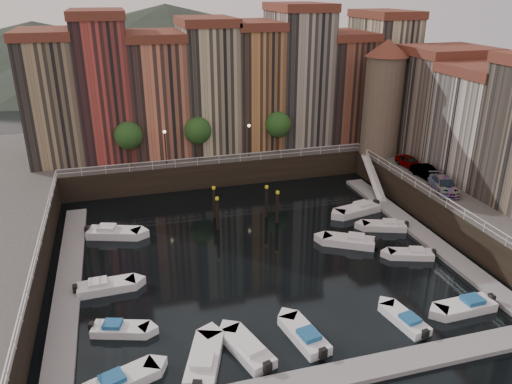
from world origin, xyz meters
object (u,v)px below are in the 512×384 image
object	(u,v)px
gangway	(373,175)
boat_left_2	(105,286)
car_b	(427,173)
boat_left_0	(121,381)
car_a	(409,162)
mooring_pilings	(244,207)
car_c	(444,186)
corner_tower	(383,96)
boat_left_1	(119,329)

from	to	relation	value
gangway	boat_left_2	bearing A→B (deg)	-156.62
boat_left_2	car_b	bearing A→B (deg)	11.02
boat_left_0	car_a	distance (m)	40.32
mooring_pilings	car_c	distance (m)	20.31
car_a	corner_tower	bearing A→B (deg)	92.13
car_a	car_b	xyz separation A→B (m)	(-0.12, -3.68, 0.02)
boat_left_2	car_a	world-z (taller)	car_a
boat_left_1	car_a	size ratio (longest dim) A/B	1.10
car_a	boat_left_2	bearing A→B (deg)	-165.93
car_a	car_b	size ratio (longest dim) A/B	0.94
gangway	boat_left_1	xyz separation A→B (m)	(-29.52, -18.88, -1.60)
boat_left_0	car_a	size ratio (longest dim) A/B	1.23
car_b	boat_left_1	bearing A→B (deg)	-161.80
boat_left_0	car_b	bearing A→B (deg)	9.69
gangway	boat_left_2	world-z (taller)	gangway
car_b	car_c	bearing A→B (deg)	-103.08
mooring_pilings	car_b	bearing A→B (deg)	-3.05
mooring_pilings	car_a	xyz separation A→B (m)	(20.30, 2.61, 2.00)
mooring_pilings	car_a	world-z (taller)	car_a
boat_left_0	car_b	distance (m)	38.27
corner_tower	gangway	bearing A→B (deg)	-122.80
corner_tower	car_b	size ratio (longest dim) A/B	3.39
corner_tower	boat_left_1	distance (m)	41.17
boat_left_0	car_c	distance (m)	35.99
gangway	corner_tower	bearing A→B (deg)	57.20
boat_left_0	car_b	size ratio (longest dim) A/B	1.15
corner_tower	boat_left_1	bearing A→B (deg)	-144.20
boat_left_1	car_b	distance (m)	35.96
car_c	mooring_pilings	bearing A→B (deg)	-179.55
gangway	boat_left_2	xyz separation A→B (m)	(-30.44, -13.16, -1.55)
boat_left_0	boat_left_2	distance (m)	10.92
boat_left_2	gangway	bearing A→B (deg)	21.00
car_c	boat_left_1	bearing A→B (deg)	-148.38
boat_left_1	car_a	xyz separation A→B (m)	(33.16, 17.48, 3.33)
gangway	car_b	world-z (taller)	car_b
boat_left_0	boat_left_2	xyz separation A→B (m)	(-0.87, 10.88, 0.01)
mooring_pilings	car_a	distance (m)	20.56
mooring_pilings	boat_left_0	size ratio (longest dim) A/B	1.38
boat_left_0	car_b	world-z (taller)	car_b
boat_left_1	corner_tower	bearing A→B (deg)	53.46
gangway	mooring_pilings	size ratio (longest dim) A/B	1.28
boat_left_1	boat_left_2	size ratio (longest dim) A/B	0.88
car_c	boat_left_0	bearing A→B (deg)	-140.49
gangway	car_b	size ratio (longest dim) A/B	2.04
gangway	boat_left_1	size ratio (longest dim) A/B	1.98
boat_left_2	boat_left_0	bearing A→B (deg)	-87.80
boat_left_2	car_c	size ratio (longest dim) A/B	0.97
boat_left_0	corner_tower	bearing A→B (deg)	21.18
mooring_pilings	car_b	world-z (taller)	car_b
boat_left_0	mooring_pilings	bearing A→B (deg)	37.09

